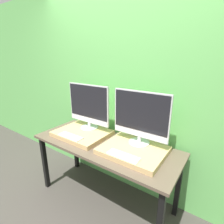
{
  "coord_description": "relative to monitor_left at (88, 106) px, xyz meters",
  "views": [
    {
      "loc": [
        1.08,
        -1.06,
        1.73
      ],
      "look_at": [
        0.0,
        0.49,
        1.11
      ],
      "focal_mm": 28.0,
      "sensor_mm": 36.0,
      "label": 1
    }
  ],
  "objects": [
    {
      "name": "workbench",
      "position": [
        0.36,
        -0.15,
        -0.43
      ],
      "size": [
        1.69,
        0.67,
        0.78
      ],
      "color": "brown",
      "rests_on": "ground_plane"
    },
    {
      "name": "wooden_riser_left",
      "position": [
        -0.0,
        -0.13,
        -0.32
      ],
      "size": [
        0.63,
        0.51,
        0.05
      ],
      "color": "tan",
      "rests_on": "workbench"
    },
    {
      "name": "keyboard_right",
      "position": [
        0.71,
        -0.32,
        -0.29
      ],
      "size": [
        0.32,
        0.1,
        0.01
      ],
      "color": "silver",
      "rests_on": "wooden_riser_right"
    },
    {
      "name": "ground_plane",
      "position": [
        0.36,
        -0.49,
        -1.13
      ],
      "size": [
        12.0,
        12.0,
        0.0
      ],
      "primitive_type": "plane",
      "color": "#423D38"
    },
    {
      "name": "keyboard_left",
      "position": [
        0.0,
        -0.32,
        -0.29
      ],
      "size": [
        0.32,
        0.1,
        0.01
      ],
      "color": "silver",
      "rests_on": "wooden_riser_left"
    },
    {
      "name": "wooden_riser_right",
      "position": [
        0.71,
        -0.13,
        -0.32
      ],
      "size": [
        0.63,
        0.51,
        0.05
      ],
      "color": "tan",
      "rests_on": "workbench"
    },
    {
      "name": "wall_back",
      "position": [
        0.36,
        0.26,
        0.17
      ],
      "size": [
        8.0,
        0.04,
        2.6
      ],
      "color": "#66B75B",
      "rests_on": "ground_plane"
    },
    {
      "name": "monitor_right",
      "position": [
        0.71,
        0.0,
        0.0
      ],
      "size": [
        0.61,
        0.22,
        0.56
      ],
      "color": "silver",
      "rests_on": "wooden_riser_right"
    },
    {
      "name": "monitor_left",
      "position": [
        0.0,
        0.0,
        0.0
      ],
      "size": [
        0.61,
        0.22,
        0.56
      ],
      "color": "silver",
      "rests_on": "wooden_riser_left"
    }
  ]
}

